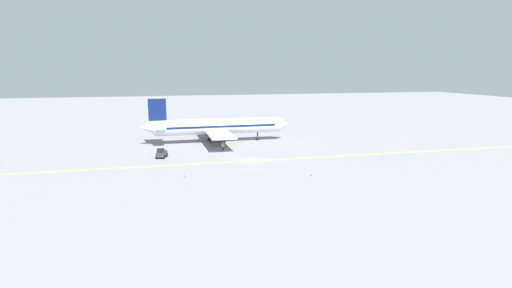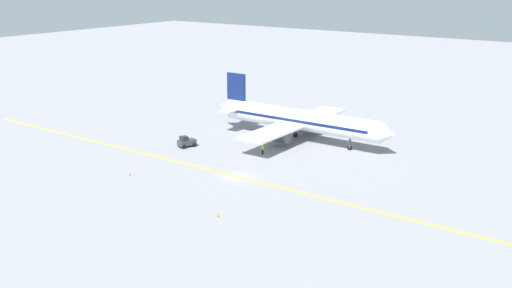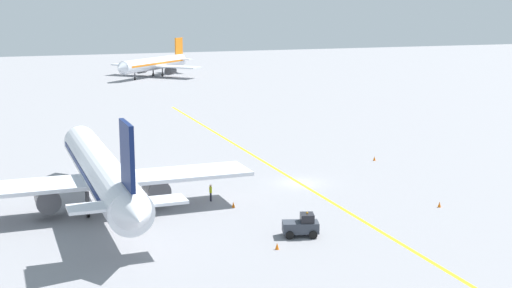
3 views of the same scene
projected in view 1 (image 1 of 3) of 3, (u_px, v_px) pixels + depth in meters
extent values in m
plane|color=gray|center=(251.00, 161.00, 75.67)|extent=(400.00, 400.00, 0.00)
cube|color=yellow|center=(251.00, 161.00, 75.67)|extent=(1.62, 120.00, 0.01)
cylinder|color=silver|center=(219.00, 126.00, 94.83)|extent=(3.82, 30.03, 3.60)
cone|color=silver|center=(283.00, 124.00, 98.88)|extent=(3.44, 2.42, 3.42)
cone|color=silver|center=(147.00, 128.00, 90.65)|extent=(3.08, 3.02, 3.06)
cube|color=#0F1E51|center=(219.00, 126.00, 94.81)|extent=(3.84, 27.03, 0.50)
cube|color=silver|center=(214.00, 129.00, 94.72)|extent=(28.04, 5.40, 0.36)
cylinder|color=#4C4C51|center=(211.00, 132.00, 99.70)|extent=(2.22, 3.22, 2.20)
cylinder|color=#4C4C51|center=(218.00, 138.00, 90.19)|extent=(2.22, 3.22, 2.20)
cube|color=#0F1E51|center=(157.00, 110.00, 90.55)|extent=(0.39, 4.00, 5.00)
cube|color=silver|center=(160.00, 127.00, 91.38)|extent=(9.02, 2.47, 0.24)
cylinder|color=#4C4C51|center=(257.00, 135.00, 97.67)|extent=(0.36, 0.36, 2.00)
cylinder|color=black|center=(257.00, 139.00, 97.86)|extent=(0.29, 0.80, 0.80)
cylinder|color=#4C4C51|center=(209.00, 136.00, 96.29)|extent=(0.36, 0.36, 2.00)
cylinder|color=black|center=(210.00, 140.00, 96.48)|extent=(0.29, 0.80, 0.80)
cylinder|color=#4C4C51|center=(211.00, 138.00, 93.25)|extent=(0.36, 0.36, 2.00)
cylinder|color=black|center=(211.00, 142.00, 93.44)|extent=(0.29, 0.80, 0.80)
cube|color=#333842|center=(162.00, 154.00, 78.33)|extent=(3.31, 2.31, 0.90)
cube|color=black|center=(161.00, 150.00, 77.64)|extent=(1.43, 1.54, 0.70)
sphere|color=orange|center=(161.00, 148.00, 77.56)|extent=(0.16, 0.16, 0.16)
cylinder|color=black|center=(164.00, 157.00, 77.42)|extent=(0.74, 0.44, 0.70)
cylinder|color=black|center=(157.00, 157.00, 77.49)|extent=(0.74, 0.44, 0.70)
cylinder|color=black|center=(167.00, 155.00, 79.33)|extent=(0.74, 0.44, 0.70)
cylinder|color=black|center=(159.00, 155.00, 79.40)|extent=(0.74, 0.44, 0.70)
cylinder|color=#23232D|center=(224.00, 149.00, 85.31)|extent=(0.16, 0.16, 0.85)
cylinder|color=#23232D|center=(223.00, 149.00, 85.29)|extent=(0.16, 0.16, 0.85)
cube|color=#CCD819|center=(223.00, 145.00, 85.17)|extent=(0.27, 0.39, 0.60)
cylinder|color=#CCD819|center=(224.00, 145.00, 85.19)|extent=(0.10, 0.10, 0.55)
cylinder|color=#CCD819|center=(222.00, 145.00, 85.15)|extent=(0.10, 0.10, 0.55)
sphere|color=tan|center=(223.00, 143.00, 85.09)|extent=(0.22, 0.22, 0.22)
cone|color=orange|center=(211.00, 151.00, 83.30)|extent=(0.32, 0.32, 0.55)
cone|color=orange|center=(185.00, 176.00, 64.02)|extent=(0.32, 0.32, 0.55)
cone|color=orange|center=(150.00, 154.00, 80.76)|extent=(0.32, 0.32, 0.55)
cone|color=orange|center=(311.00, 175.00, 64.78)|extent=(0.32, 0.32, 0.55)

